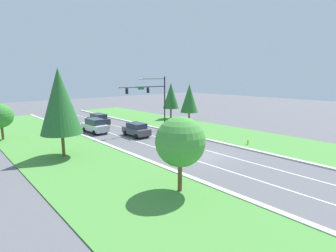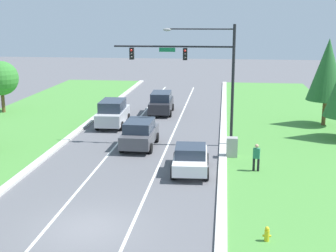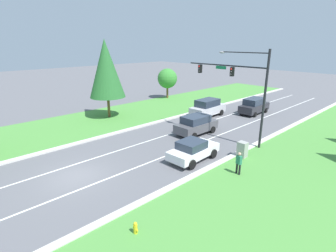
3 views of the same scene
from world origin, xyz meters
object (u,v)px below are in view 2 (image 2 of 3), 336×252
at_px(graphite_suv, 140,133).
at_px(silver_suv, 113,113).
at_px(conifer_far_right_tree, 327,70).
at_px(charcoal_suv, 161,103).
at_px(oak_near_left_tree, 1,78).
at_px(traffic_signal_mast, 199,66).
at_px(utility_cabinet, 232,148).
at_px(white_sedan, 191,158).
at_px(fire_hydrant, 267,235).
at_px(pedestrian, 256,157).

bearing_deg(graphite_suv, silver_suv, 119.35).
bearing_deg(silver_suv, conifer_far_right_tree, 4.63).
bearing_deg(charcoal_suv, graphite_suv, -92.09).
height_order(charcoal_suv, oak_near_left_tree, oak_near_left_tree).
height_order(traffic_signal_mast, conifer_far_right_tree, traffic_signal_mast).
height_order(silver_suv, charcoal_suv, silver_suv).
height_order(utility_cabinet, oak_near_left_tree, oak_near_left_tree).
height_order(white_sedan, fire_hydrant, white_sedan).
bearing_deg(conifer_far_right_tree, utility_cabinet, -127.79).
bearing_deg(graphite_suv, utility_cabinet, -14.49).
height_order(graphite_suv, charcoal_suv, charcoal_suv).
xyz_separation_m(traffic_signal_mast, utility_cabinet, (2.33, -2.80, -4.88)).
distance_m(silver_suv, charcoal_suv, 6.29).
bearing_deg(graphite_suv, pedestrian, -29.43).
distance_m(charcoal_suv, utility_cabinet, 14.54).
height_order(pedestrian, conifer_far_right_tree, conifer_far_right_tree).
bearing_deg(fire_hydrant, graphite_suv, 119.84).
height_order(silver_suv, oak_near_left_tree, oak_near_left_tree).
xyz_separation_m(pedestrian, fire_hydrant, (-0.10, -8.73, -0.59)).
distance_m(charcoal_suv, fire_hydrant, 25.69).
xyz_separation_m(graphite_suv, fire_hydrant, (7.53, -13.13, -0.64)).
xyz_separation_m(utility_cabinet, conifer_far_right_tree, (7.59, 9.78, 3.96)).
relative_size(silver_suv, oak_near_left_tree, 1.06).
bearing_deg(traffic_signal_mast, charcoal_suv, 111.19).
distance_m(pedestrian, fire_hydrant, 8.75).
bearing_deg(silver_suv, traffic_signal_mast, -36.32).
xyz_separation_m(fire_hydrant, oak_near_left_tree, (-22.16, 22.98, 2.90)).
bearing_deg(silver_suv, oak_near_left_tree, 159.10).
bearing_deg(graphite_suv, charcoal_suv, 90.73).
xyz_separation_m(oak_near_left_tree, conifer_far_right_tree, (28.50, -1.75, 1.38)).
height_order(graphite_suv, conifer_far_right_tree, conifer_far_right_tree).
relative_size(white_sedan, fire_hydrant, 6.35).
bearing_deg(conifer_far_right_tree, oak_near_left_tree, 176.48).
xyz_separation_m(silver_suv, fire_hydrant, (10.85, -19.16, -0.75)).
relative_size(traffic_signal_mast, charcoal_suv, 1.69).
height_order(traffic_signal_mast, oak_near_left_tree, traffic_signal_mast).
bearing_deg(pedestrian, fire_hydrant, 101.76).
distance_m(silver_suv, pedestrian, 15.13).
height_order(charcoal_suv, utility_cabinet, charcoal_suv).
relative_size(graphite_suv, charcoal_suv, 0.93).
relative_size(graphite_suv, oak_near_left_tree, 0.95).
xyz_separation_m(traffic_signal_mast, charcoal_suv, (-3.99, 10.29, -4.52)).
distance_m(traffic_signal_mast, silver_suv, 9.83).
height_order(traffic_signal_mast, pedestrian, traffic_signal_mast).
bearing_deg(graphite_suv, conifer_far_right_tree, 30.82).
xyz_separation_m(charcoal_suv, oak_near_left_tree, (-14.59, -1.55, 2.22)).
relative_size(charcoal_suv, fire_hydrant, 7.05).
distance_m(graphite_suv, utility_cabinet, 6.51).
bearing_deg(white_sedan, conifer_far_right_tree, 49.62).
relative_size(graphite_suv, silver_suv, 0.90).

